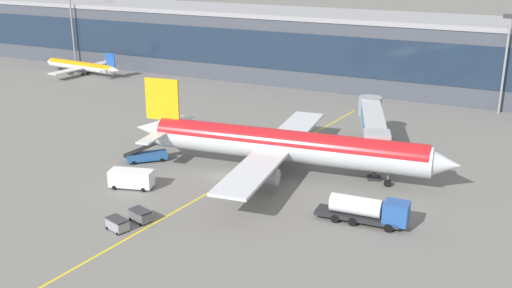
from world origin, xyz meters
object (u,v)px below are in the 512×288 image
fuel_tanker (368,210)px  baggage_cart_1 (140,215)px  belt_loader (147,155)px  main_airliner (285,145)px  commuter_jet_far (81,66)px  baggage_cart_0 (117,224)px  lavatory_truck (131,178)px

fuel_tanker → baggage_cart_1: 26.67m
belt_loader → fuel_tanker: bearing=-9.5°
main_airliner → belt_loader: (-20.54, -4.54, -3.26)m
fuel_tanker → belt_loader: 36.22m
main_airliner → commuter_jet_far: bearing=151.1°
main_airliner → baggage_cart_0: (-9.99, -24.74, -3.47)m
main_airliner → lavatory_truck: 21.67m
main_airliner → baggage_cart_1: (-9.03, -21.69, -3.47)m
lavatory_truck → belt_loader: (-4.16, 9.36, -0.43)m
baggage_cart_1 → lavatory_truck: bearing=133.3°
fuel_tanker → lavatory_truck: fuel_tanker is taller
main_airliner → baggage_cart_1: 23.75m
baggage_cart_1 → commuter_jet_far: size_ratio=0.12×
lavatory_truck → belt_loader: belt_loader is taller
main_airliner → belt_loader: main_airliner is taller
belt_loader → baggage_cart_0: size_ratio=1.98×
fuel_tanker → baggage_cart_1: (-24.21, -11.14, -0.96)m
fuel_tanker → baggage_cart_0: size_ratio=3.65×
fuel_tanker → main_airliner: bearing=145.2°
baggage_cart_0 → commuter_jet_far: size_ratio=0.12×
baggage_cart_1 → commuter_jet_far: bearing=135.9°
lavatory_truck → commuter_jet_far: 78.51m
belt_loader → commuter_jet_far: size_ratio=0.23×
lavatory_truck → baggage_cart_1: size_ratio=2.08×
fuel_tanker → commuter_jet_far: 101.90m
main_airliner → fuel_tanker: bearing=-34.8°
baggage_cart_1 → belt_loader: bearing=123.9°
main_airliner → fuel_tanker: (15.18, -10.54, -2.51)m
baggage_cart_0 → commuter_jet_far: bearing=134.1°
fuel_tanker → belt_loader: size_ratio=1.84×
fuel_tanker → belt_loader: bearing=170.5°
commuter_jet_far → fuel_tanker: bearing=-30.0°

